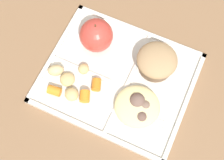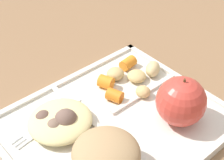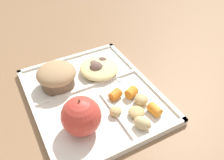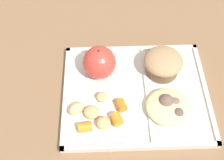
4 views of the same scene
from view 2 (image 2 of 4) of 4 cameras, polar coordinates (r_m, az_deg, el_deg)
The scene contains 16 objects.
ground at distance 0.59m, azimuth 0.32°, elevation -7.72°, with size 6.00×6.00×0.00m, color #846042.
lunch_tray at distance 0.58m, azimuth 0.34°, elevation -7.30°, with size 0.35×0.29×0.02m.
green_apple at distance 0.57m, azimuth 11.14°, elevation -3.43°, with size 0.08×0.08×0.09m.
bran_muffin at distance 0.50m, azimuth -0.95°, elevation -12.43°, with size 0.10×0.10×0.06m.
carrot_slice_near_corner at distance 0.64m, azimuth -0.98°, elevation -0.34°, with size 0.02×0.02×0.03m, color orange.
carrot_slice_back at distance 0.61m, azimuth 0.43°, elevation -2.54°, with size 0.02×0.02×0.03m, color orange.
carrot_slice_tilted at distance 0.69m, azimuth 2.62°, elevation 2.74°, with size 0.02×0.02×0.03m, color orange.
potato_chunk_large at distance 0.62m, azimuth 5.05°, elevation -1.89°, with size 0.03×0.03×0.02m, color tan.
potato_chunk_browned at distance 0.66m, azimuth 0.56°, elevation 1.02°, with size 0.03×0.03×0.02m, color tan.
potato_chunk_small at distance 0.66m, azimuth 4.02°, elevation 0.62°, with size 0.04×0.04×0.02m, color tan.
potato_chunk_wedge at distance 0.67m, azimuth 6.63°, elevation 1.80°, with size 0.04×0.03×0.03m, color tan.
egg_noodle_pile at distance 0.57m, azimuth -8.41°, elevation -6.57°, with size 0.11×0.10×0.03m, color beige.
meatball_side at distance 0.56m, azimuth -9.28°, elevation -7.60°, with size 0.03×0.03×0.03m, color #755B4C.
meatball_center at distance 0.58m, azimuth -11.00°, elevation -6.24°, with size 0.03×0.03×0.03m, color brown.
meatball_back at distance 0.56m, azimuth -7.48°, elevation -6.51°, with size 0.04×0.04×0.04m, color brown.
plastic_fork at distance 0.59m, azimuth -10.77°, elevation -7.05°, with size 0.14×0.03×0.00m.
Camera 2 is at (0.27, 0.30, 0.43)m, focal length 56.34 mm.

